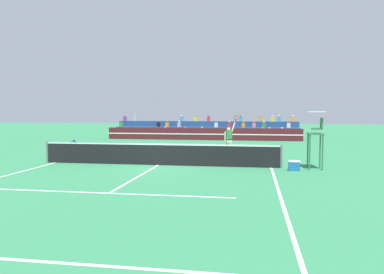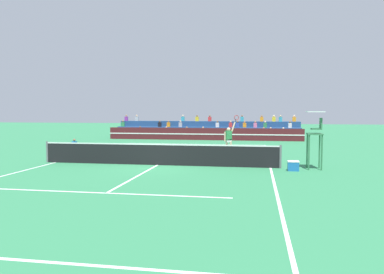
{
  "view_description": "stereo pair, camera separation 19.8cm",
  "coord_description": "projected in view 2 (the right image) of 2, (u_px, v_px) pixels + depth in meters",
  "views": [
    {
      "loc": [
        4.63,
        -17.89,
        2.7
      ],
      "look_at": [
        0.96,
        4.49,
        1.1
      ],
      "focal_mm": 35.0,
      "sensor_mm": 36.0,
      "label": 1
    },
    {
      "loc": [
        4.83,
        -17.86,
        2.7
      ],
      "look_at": [
        0.96,
        4.49,
        1.1
      ],
      "focal_mm": 35.0,
      "sensor_mm": 36.0,
      "label": 2
    }
  ],
  "objects": [
    {
      "name": "tennis_ball",
      "position": [
        141.0,
        144.0,
        29.52
      ],
      "size": [
        0.07,
        0.07,
        0.07
      ],
      "primitive_type": "sphere",
      "color": "#C6DB33",
      "rests_on": "ground"
    },
    {
      "name": "sponsor_banner_wall",
      "position": [
        203.0,
        134.0,
        34.41
      ],
      "size": [
        18.0,
        0.26,
        1.1
      ],
      "color": "#51191E",
      "rests_on": "ground"
    },
    {
      "name": "court_lines",
      "position": [
        158.0,
        165.0,
        18.56
      ],
      "size": [
        11.1,
        23.9,
        0.01
      ],
      "color": "white",
      "rests_on": "ground"
    },
    {
      "name": "ball_kid_courtside",
      "position": [
        74.0,
        146.0,
        24.81
      ],
      "size": [
        0.3,
        0.36,
        0.84
      ],
      "color": "black",
      "rests_on": "ground"
    },
    {
      "name": "tennis_net",
      "position": [
        157.0,
        154.0,
        18.52
      ],
      "size": [
        12.0,
        0.1,
        1.1
      ],
      "color": "slate",
      "rests_on": "ground"
    },
    {
      "name": "umpire_chair",
      "position": [
        316.0,
        132.0,
        17.16
      ],
      "size": [
        0.76,
        0.84,
        2.67
      ],
      "color": "#337047",
      "rests_on": "ground"
    },
    {
      "name": "tennis_player",
      "position": [
        229.0,
        140.0,
        22.04
      ],
      "size": [
        0.86,
        0.6,
        2.48
      ],
      "color": "beige",
      "rests_on": "ground"
    },
    {
      "name": "ground_plane",
      "position": [
        158.0,
        165.0,
        18.56
      ],
      "size": [
        120.0,
        120.0,
        0.0
      ],
      "primitive_type": "plane",
      "color": "#2D7A4C"
    },
    {
      "name": "bleacher_stand",
      "position": [
        207.0,
        131.0,
        36.89
      ],
      "size": [
        17.97,
        2.85,
        2.28
      ],
      "color": "navy",
      "rests_on": "ground"
    },
    {
      "name": "equipment_cooler",
      "position": [
        293.0,
        166.0,
        16.79
      ],
      "size": [
        0.5,
        0.38,
        0.45
      ],
      "color": "#1E66B2",
      "rests_on": "ground"
    }
  ]
}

